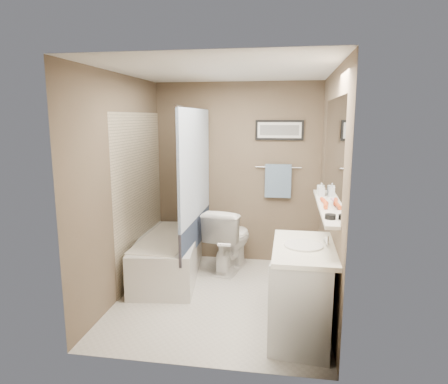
% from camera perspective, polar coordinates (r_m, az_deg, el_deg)
% --- Properties ---
extents(ground, '(2.50, 2.50, 0.00)m').
position_cam_1_polar(ground, '(4.53, -0.32, -14.82)').
color(ground, beige).
rests_on(ground, ground).
extents(ceiling, '(2.20, 2.50, 0.04)m').
position_cam_1_polar(ceiling, '(4.11, -0.35, 16.71)').
color(ceiling, white).
rests_on(ceiling, wall_back).
extents(wall_back, '(2.20, 0.04, 2.40)m').
position_cam_1_polar(wall_back, '(5.35, 1.86, 2.64)').
color(wall_back, brown).
rests_on(wall_back, ground).
extents(wall_front, '(2.20, 0.04, 2.40)m').
position_cam_1_polar(wall_front, '(2.98, -4.29, -3.92)').
color(wall_front, brown).
rests_on(wall_front, ground).
extents(wall_left, '(0.04, 2.50, 2.40)m').
position_cam_1_polar(wall_left, '(4.46, -14.15, 0.69)').
color(wall_left, brown).
rests_on(wall_left, ground).
extents(wall_right, '(0.04, 2.50, 2.40)m').
position_cam_1_polar(wall_right, '(4.12, 14.66, -0.15)').
color(wall_right, brown).
rests_on(wall_right, ground).
extents(tile_surround, '(0.02, 1.55, 2.00)m').
position_cam_1_polar(tile_surround, '(4.95, -11.90, -0.59)').
color(tile_surround, '#BBAA8D').
rests_on(tile_surround, wall_left).
extents(curtain_rod, '(0.02, 1.55, 0.02)m').
position_cam_1_polar(curtain_rod, '(4.66, -4.26, 11.90)').
color(curtain_rod, silver).
rests_on(curtain_rod, wall_left).
extents(curtain_upper, '(0.03, 1.45, 1.28)m').
position_cam_1_polar(curtain_upper, '(4.69, -4.15, 3.94)').
color(curtain_upper, silver).
rests_on(curtain_upper, curtain_rod).
extents(curtain_lower, '(0.03, 1.45, 0.36)m').
position_cam_1_polar(curtain_lower, '(4.85, -4.02, -5.73)').
color(curtain_lower, '#273349').
rests_on(curtain_lower, curtain_rod).
extents(mirror, '(0.02, 1.60, 1.00)m').
position_cam_1_polar(mirror, '(3.91, 15.30, 5.49)').
color(mirror, silver).
rests_on(mirror, wall_right).
extents(shelf, '(0.12, 1.60, 0.03)m').
position_cam_1_polar(shelf, '(3.98, 14.14, -1.94)').
color(shelf, silver).
rests_on(shelf, wall_right).
extents(towel_bar, '(0.60, 0.02, 0.02)m').
position_cam_1_polar(towel_bar, '(5.28, 7.78, 3.54)').
color(towel_bar, silver).
rests_on(towel_bar, wall_back).
extents(towel, '(0.34, 0.05, 0.44)m').
position_cam_1_polar(towel, '(5.29, 7.73, 1.57)').
color(towel, '#86A7C2').
rests_on(towel, towel_bar).
extents(art_frame, '(0.62, 0.02, 0.26)m').
position_cam_1_polar(art_frame, '(5.26, 7.92, 8.75)').
color(art_frame, black).
rests_on(art_frame, wall_back).
extents(art_mat, '(0.56, 0.00, 0.20)m').
position_cam_1_polar(art_mat, '(5.25, 7.92, 8.74)').
color(art_mat, white).
rests_on(art_mat, art_frame).
extents(art_image, '(0.50, 0.00, 0.13)m').
position_cam_1_polar(art_image, '(5.25, 7.92, 8.74)').
color(art_image, '#595959').
rests_on(art_image, art_mat).
extents(door, '(0.80, 0.02, 2.00)m').
position_cam_1_polar(door, '(2.95, 6.27, -8.17)').
color(door, silver).
rests_on(door, wall_front).
extents(door_handle, '(0.10, 0.02, 0.02)m').
position_cam_1_polar(door_handle, '(3.03, 0.02, -7.58)').
color(door_handle, silver).
rests_on(door_handle, door).
extents(bathtub, '(0.89, 1.58, 0.50)m').
position_cam_1_polar(bathtub, '(5.03, -7.93, -9.14)').
color(bathtub, silver).
rests_on(bathtub, ground).
extents(tub_rim, '(0.56, 1.36, 0.02)m').
position_cam_1_polar(tub_rim, '(4.95, -8.00, -6.42)').
color(tub_rim, silver).
rests_on(tub_rim, bathtub).
extents(toilet, '(0.62, 0.88, 0.82)m').
position_cam_1_polar(toilet, '(5.16, 0.79, -6.66)').
color(toilet, white).
rests_on(toilet, ground).
extents(vanity, '(0.60, 0.95, 0.80)m').
position_cam_1_polar(vanity, '(3.74, 11.34, -14.02)').
color(vanity, silver).
rests_on(vanity, ground).
extents(countertop, '(0.54, 0.96, 0.04)m').
position_cam_1_polar(countertop, '(3.58, 11.43, -7.89)').
color(countertop, white).
rests_on(countertop, vanity).
extents(sink_basin, '(0.34, 0.34, 0.01)m').
position_cam_1_polar(sink_basin, '(3.57, 11.29, -7.46)').
color(sink_basin, silver).
rests_on(sink_basin, countertop).
extents(faucet_spout, '(0.02, 0.02, 0.10)m').
position_cam_1_polar(faucet_spout, '(3.58, 14.54, -6.89)').
color(faucet_spout, silver).
rests_on(faucet_spout, countertop).
extents(faucet_knob, '(0.05, 0.05, 0.05)m').
position_cam_1_polar(faucet_knob, '(3.68, 14.38, -6.72)').
color(faucet_knob, silver).
rests_on(faucet_knob, countertop).
extents(candle_bowl_near, '(0.09, 0.09, 0.04)m').
position_cam_1_polar(candle_bowl_near, '(3.43, 14.94, -3.42)').
color(candle_bowl_near, black).
rests_on(candle_bowl_near, shelf).
extents(hair_brush_front, '(0.06, 0.22, 0.04)m').
position_cam_1_polar(hair_brush_front, '(3.86, 14.32, -1.80)').
color(hair_brush_front, '#D24D1D').
rests_on(hair_brush_front, shelf).
extents(hair_brush_back, '(0.07, 0.22, 0.04)m').
position_cam_1_polar(hair_brush_back, '(4.03, 14.11, -1.27)').
color(hair_brush_back, '#D9481E').
rests_on(hair_brush_back, shelf).
extents(pink_comb, '(0.05, 0.16, 0.01)m').
position_cam_1_polar(pink_comb, '(4.19, 13.92, -1.05)').
color(pink_comb, '#FB99C1').
rests_on(pink_comb, shelf).
extents(glass_jar, '(0.08, 0.08, 0.10)m').
position_cam_1_polar(glass_jar, '(4.49, 13.64, 0.33)').
color(glass_jar, white).
rests_on(glass_jar, shelf).
extents(soap_bottle, '(0.07, 0.07, 0.14)m').
position_cam_1_polar(soap_bottle, '(4.40, 13.73, 0.37)').
color(soap_bottle, '#999999').
rests_on(soap_bottle, shelf).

